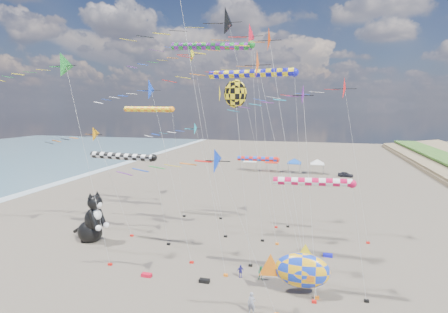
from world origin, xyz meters
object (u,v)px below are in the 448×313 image
at_px(cat_inflatable, 92,216).
at_px(parked_car, 346,174).
at_px(child_green, 261,273).
at_px(child_blue, 240,271).
at_px(fish_inflatable, 301,270).
at_px(person_adult, 252,303).

height_order(cat_inflatable, parked_car, cat_inflatable).
bearing_deg(child_green, child_blue, -179.53).
distance_m(cat_inflatable, fish_inflatable, 23.60).
xyz_separation_m(fish_inflatable, person_adult, (-3.35, -3.59, -1.25)).
xyz_separation_m(fish_inflatable, parked_car, (7.33, 50.25, -1.52)).
xyz_separation_m(cat_inflatable, parked_car, (30.26, 44.75, -2.34)).
distance_m(fish_inflatable, parked_car, 50.81).
height_order(child_green, child_blue, child_green).
relative_size(cat_inflatable, person_adult, 3.55).
bearing_deg(parked_car, cat_inflatable, 155.30).
xyz_separation_m(cat_inflatable, child_green, (19.51, -3.97, -2.26)).
bearing_deg(child_green, person_adult, -88.42).
relative_size(cat_inflatable, fish_inflatable, 0.99).
distance_m(person_adult, parked_car, 54.89).
height_order(person_adult, parked_car, person_adult).
xyz_separation_m(cat_inflatable, child_blue, (17.67, -3.96, -2.30)).
height_order(child_blue, parked_car, child_blue).
bearing_deg(fish_inflatable, cat_inflatable, 166.50).
distance_m(fish_inflatable, child_blue, 5.68).
bearing_deg(parked_car, child_blue, 174.88).
bearing_deg(child_green, fish_inflatable, -23.29).
relative_size(cat_inflatable, parked_car, 1.81).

